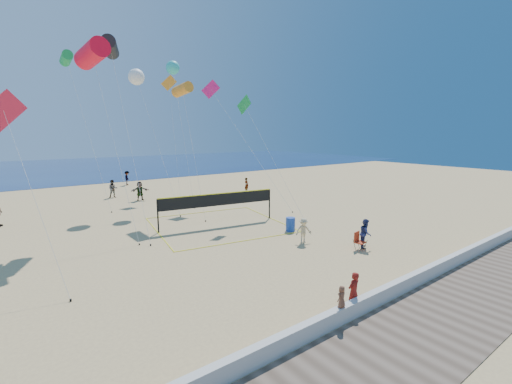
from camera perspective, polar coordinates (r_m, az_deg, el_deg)
ground at (r=15.57m, az=7.87°, el=-14.96°), size 120.00×120.00×0.00m
ocean at (r=72.93m, az=-28.93°, el=3.53°), size 140.00×50.00×0.03m
seawall at (r=13.71m, az=17.20°, el=-17.55°), size 32.00×0.30×0.60m
boardwalk at (r=12.95m, az=24.81°, el=-21.22°), size 32.00×3.60×0.03m
woman at (r=13.58m, az=15.94°, el=-15.66°), size 0.55×0.37×1.49m
toddler at (r=12.55m, az=14.10°, el=-16.57°), size 0.41×0.30×0.77m
bystander_a at (r=20.67m, az=17.79°, el=-6.57°), size 1.02×0.97×1.67m
bystander_b at (r=20.75m, az=7.92°, el=-6.35°), size 1.11×0.89×1.50m
far_person_1 at (r=35.09m, az=-18.79°, el=0.17°), size 1.77×0.81×1.84m
far_person_2 at (r=37.69m, az=-1.59°, el=1.17°), size 0.41×0.61×1.63m
far_person_3 at (r=37.50m, az=-22.74°, el=0.50°), size 1.02×0.89×1.81m
far_person_4 at (r=45.85m, az=-20.67°, el=2.19°), size 1.09×1.32×1.78m
camp_chair at (r=20.22m, az=16.71°, el=-7.64°), size 0.63×0.75×1.13m
trash_barrel at (r=23.11m, az=5.76°, el=-5.37°), size 0.65×0.65×0.92m
volleyball_net at (r=24.36m, az=-6.36°, el=-1.90°), size 9.88×9.75×2.30m
kite_0 at (r=25.27m, az=-25.66°, el=20.05°), size 1.67×6.33×12.21m
kite_1 at (r=26.85m, az=-23.12°, el=21.30°), size 1.67×7.65×12.80m
kite_2 at (r=28.66m, az=-12.17°, el=16.33°), size 1.08×4.98×10.42m
kite_3 at (r=18.65m, az=-36.24°, el=9.97°), size 2.26×4.81×8.39m
kite_4 at (r=26.31m, az=-1.32°, el=13.20°), size 1.52×6.72×9.37m
kite_5 at (r=32.80m, az=-6.82°, el=15.63°), size 3.51×8.80×11.33m
kite_6 at (r=32.72m, az=-19.32°, el=17.63°), size 1.54×7.04×11.92m
kite_7 at (r=34.22m, az=-13.70°, el=19.47°), size 1.63×5.18×13.00m
kite_8 at (r=32.46m, az=-29.06°, el=18.88°), size 2.42×3.35×12.79m
kite_9 at (r=38.24m, az=-14.20°, el=16.21°), size 1.64×3.73×12.46m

